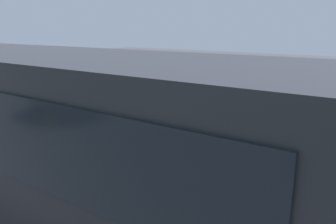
# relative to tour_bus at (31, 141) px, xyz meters

# --- Properties ---
(ground_plane) EXTENTS (80.00, 80.00, 0.00)m
(ground_plane) POSITION_rel_tour_bus_xyz_m (-1.10, -5.09, -1.65)
(ground_plane) COLOR #38383D
(tour_bus) EXTENTS (11.41, 2.78, 3.25)m
(tour_bus) POSITION_rel_tour_bus_xyz_m (0.00, 0.00, 0.00)
(tour_bus) COLOR #26262B
(tour_bus) RESTS_ON ground_plane
(spectator_far_left) EXTENTS (0.58, 0.36, 1.65)m
(spectator_far_left) POSITION_rel_tour_bus_xyz_m (-1.76, -2.96, -0.67)
(spectator_far_left) COLOR black
(spectator_far_left) RESTS_ON ground_plane
(spectator_left) EXTENTS (0.57, 0.31, 1.70)m
(spectator_left) POSITION_rel_tour_bus_xyz_m (-0.57, -3.13, -0.64)
(spectator_left) COLOR #473823
(spectator_left) RESTS_ON ground_plane
(spectator_centre) EXTENTS (0.58, 0.37, 1.65)m
(spectator_centre) POSITION_rel_tour_bus_xyz_m (0.39, -3.12, -0.67)
(spectator_centre) COLOR #473823
(spectator_centre) RESTS_ON ground_plane
(spectator_right) EXTENTS (0.57, 0.38, 1.70)m
(spectator_right) POSITION_rel_tour_bus_xyz_m (1.70, -3.16, -0.64)
(spectator_right) COLOR #473823
(spectator_right) RESTS_ON ground_plane
(parked_motorcycle_silver) EXTENTS (2.03, 0.70, 0.99)m
(parked_motorcycle_silver) POSITION_rel_tour_bus_xyz_m (2.70, -2.23, -1.16)
(parked_motorcycle_silver) COLOR black
(parked_motorcycle_silver) RESTS_ON ground_plane
(stunt_motorcycle) EXTENTS (1.84, 1.08, 1.77)m
(stunt_motorcycle) POSITION_rel_tour_bus_xyz_m (1.74, -7.49, -0.62)
(stunt_motorcycle) COLOR black
(stunt_motorcycle) RESTS_ON ground_plane
(traffic_cone) EXTENTS (0.34, 0.34, 0.63)m
(traffic_cone) POSITION_rel_tour_bus_xyz_m (-0.00, -7.49, -1.34)
(traffic_cone) COLOR orange
(traffic_cone) RESTS_ON ground_plane
(bay_line_b) EXTENTS (0.15, 4.38, 0.01)m
(bay_line_b) POSITION_rel_tour_bus_xyz_m (-3.38, -6.96, -1.64)
(bay_line_b) COLOR white
(bay_line_b) RESTS_ON ground_plane
(bay_line_c) EXTENTS (0.15, 4.94, 0.01)m
(bay_line_c) POSITION_rel_tour_bus_xyz_m (-0.41, -6.96, -1.64)
(bay_line_c) COLOR white
(bay_line_c) RESTS_ON ground_plane
(bay_line_d) EXTENTS (0.14, 4.07, 0.01)m
(bay_line_d) POSITION_rel_tour_bus_xyz_m (2.57, -6.96, -1.64)
(bay_line_d) COLOR white
(bay_line_d) RESTS_ON ground_plane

